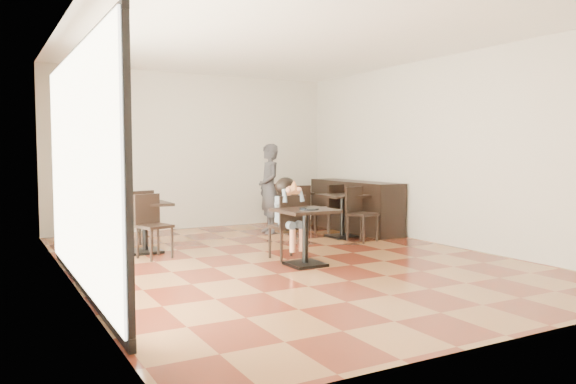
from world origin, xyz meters
TOP-DOWN VIEW (x-y plane):
  - floor at (0.00, 0.00)m, footprint 6.00×8.00m
  - ceiling at (0.00, 0.00)m, footprint 6.00×8.00m
  - wall_back at (0.00, 4.00)m, footprint 6.00×0.01m
  - wall_front at (0.00, -4.00)m, footprint 6.00×0.01m
  - wall_left at (-3.00, 0.00)m, footprint 0.01×8.00m
  - wall_right at (3.00, 0.00)m, footprint 0.01×8.00m
  - storefront_window at (-2.97, -0.50)m, footprint 0.04×4.50m
  - child_table at (0.00, -0.50)m, footprint 0.75×0.75m
  - child_chair at (0.00, 0.05)m, footprint 0.43×0.43m
  - child at (0.00, 0.05)m, footprint 0.43×0.60m
  - plate at (0.00, -0.60)m, footprint 0.27×0.27m
  - pizza_slice at (0.00, -0.14)m, footprint 0.28×0.21m
  - adult_patron at (1.00, 2.56)m, footprint 0.51×0.69m
  - cafe_table_mid at (1.92, 1.39)m, footprint 0.92×0.92m
  - cafe_table_left at (-1.68, 1.61)m, footprint 0.94×0.94m
  - cafe_table_back at (1.65, 2.86)m, footprint 0.82×0.82m
  - chair_mid_a at (1.97, 1.94)m, footprint 0.52×0.52m
  - chair_mid_b at (1.97, 0.84)m, footprint 0.52×0.52m
  - chair_left_a at (-1.68, 2.16)m, footprint 0.54×0.54m
  - chair_left_b at (-1.68, 1.06)m, footprint 0.54×0.54m
  - chair_back_a at (1.65, 3.41)m, footprint 0.47×0.47m
  - chair_back_b at (1.65, 2.31)m, footprint 0.47×0.47m
  - service_counter at (2.65, 2.00)m, footprint 0.60×2.40m

SIDE VIEW (x-z plane):
  - floor at x=0.00m, z-range -0.01..0.01m
  - cafe_table_back at x=1.65m, z-range 0.00..0.76m
  - cafe_table_left at x=-1.68m, z-range 0.00..0.79m
  - child_table at x=0.00m, z-range 0.00..0.80m
  - cafe_table_mid at x=1.92m, z-range 0.00..0.80m
  - chair_back_a at x=1.65m, z-range 0.00..0.91m
  - chair_back_b at x=1.65m, z-range 0.00..0.91m
  - chair_left_a at x=-1.68m, z-range 0.00..0.95m
  - chair_left_b at x=-1.68m, z-range 0.00..0.95m
  - child_chair at x=0.00m, z-range 0.00..0.96m
  - chair_mid_a at x=1.97m, z-range 0.00..0.96m
  - chair_mid_b at x=1.97m, z-range 0.00..0.96m
  - service_counter at x=2.65m, z-range 0.00..1.00m
  - child at x=0.00m, z-range 0.00..1.20m
  - plate at x=0.00m, z-range 0.80..0.81m
  - adult_patron at x=1.00m, z-range 0.00..1.74m
  - pizza_slice at x=0.00m, z-range 1.01..1.07m
  - storefront_window at x=-2.97m, z-range 0.10..2.70m
  - wall_back at x=0.00m, z-range 0.00..3.20m
  - wall_front at x=0.00m, z-range 0.00..3.20m
  - wall_left at x=-3.00m, z-range 0.00..3.20m
  - wall_right at x=3.00m, z-range 0.00..3.20m
  - ceiling at x=0.00m, z-range 3.20..3.21m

